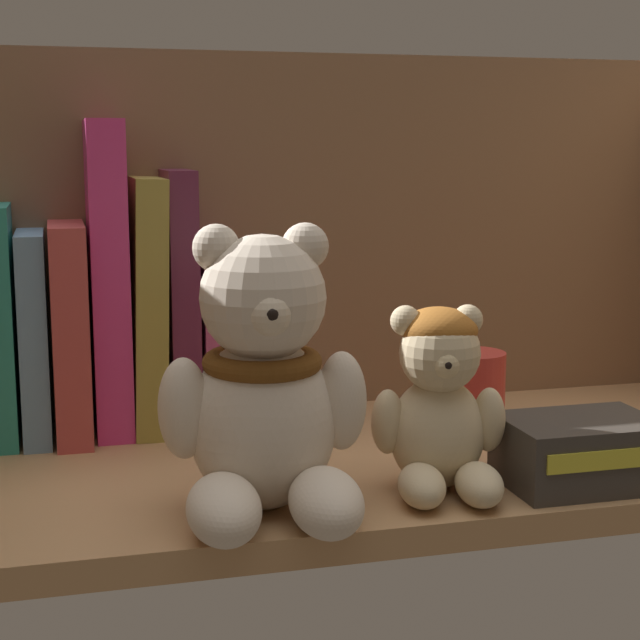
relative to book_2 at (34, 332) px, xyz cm
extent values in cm
cube|color=tan|center=(23.93, -12.40, -9.15)|extent=(67.11, 29.90, 2.00)
cube|color=#836146|center=(23.93, 3.15, 6.14)|extent=(69.51, 1.20, 32.57)
cube|color=#6690B7|center=(0.00, 0.00, 0.00)|extent=(2.12, 12.63, 16.29)
cube|color=#B74343|center=(2.74, 0.00, 0.31)|extent=(2.72, 14.11, 16.92)
cube|color=#D0347F|center=(5.86, 0.00, 4.26)|extent=(2.87, 11.13, 24.81)
cube|color=olive|center=(8.85, 0.00, 2.03)|extent=(3.06, 11.55, 20.42)
cube|color=#5A1F3B|center=(11.54, 0.00, 2.32)|extent=(2.26, 10.13, 20.93)
cube|color=#AC4174|center=(14.23, 0.00, -0.48)|extent=(2.48, 10.29, 15.33)
ellipsoid|color=beige|center=(14.09, -21.65, -2.63)|extent=(9.38, 8.60, 11.03)
sphere|color=beige|center=(14.05, -22.20, 5.48)|extent=(7.84, 7.84, 7.84)
sphere|color=beige|center=(11.35, -21.47, 8.54)|extent=(2.94, 2.94, 2.94)
sphere|color=beige|center=(16.83, -21.84, 8.54)|extent=(2.94, 2.94, 2.94)
sphere|color=beige|center=(13.87, -24.98, 5.01)|extent=(2.94, 2.94, 2.94)
sphere|color=black|center=(13.80, -26.01, 5.09)|extent=(1.03, 1.03, 1.03)
ellipsoid|color=beige|center=(10.71, -26.68, -6.19)|extent=(4.90, 7.63, 3.92)
ellipsoid|color=beige|center=(16.76, -27.09, -6.19)|extent=(4.90, 7.63, 3.92)
ellipsoid|color=beige|center=(9.10, -21.87, -1.25)|extent=(3.39, 3.39, 6.37)
ellipsoid|color=beige|center=(19.01, -22.54, -1.25)|extent=(3.39, 3.39, 6.37)
torus|color=brown|center=(14.09, -21.65, 1.34)|extent=(7.53, 7.53, 1.41)
ellipsoid|color=beige|center=(26.17, -20.91, -4.35)|extent=(6.46, 5.92, 7.60)
sphere|color=beige|center=(26.10, -21.28, 1.24)|extent=(5.40, 5.40, 5.40)
sphere|color=beige|center=(24.31, -20.56, 3.34)|extent=(2.03, 2.03, 2.03)
sphere|color=beige|center=(28.02, -21.25, 3.34)|extent=(2.03, 2.03, 2.03)
sphere|color=beige|center=(25.75, -23.16, 0.91)|extent=(2.03, 2.03, 2.03)
sphere|color=black|center=(25.62, -23.86, 0.97)|extent=(0.71, 0.71, 0.71)
ellipsoid|color=beige|center=(23.45, -24.07, -6.80)|extent=(3.91, 5.53, 2.70)
ellipsoid|color=beige|center=(27.56, -24.84, -6.80)|extent=(3.91, 5.53, 2.70)
ellipsoid|color=beige|center=(22.74, -20.66, -3.40)|extent=(2.56, 2.56, 4.39)
ellipsoid|color=beige|center=(29.46, -21.90, -3.40)|extent=(2.56, 2.56, 4.39)
ellipsoid|color=#A36123|center=(26.17, -20.91, 2.72)|extent=(5.13, 5.13, 2.97)
cylinder|color=#C63833|center=(34.00, -8.60, -4.91)|extent=(5.31, 5.31, 6.47)
cube|color=#38332D|center=(35.80, -22.83, -5.86)|extent=(10.29, 7.28, 4.58)
cube|color=gold|center=(35.80, -26.55, -5.29)|extent=(8.74, 0.16, 1.28)
camera|label=1|loc=(1.87, -82.02, 14.64)|focal=56.55mm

